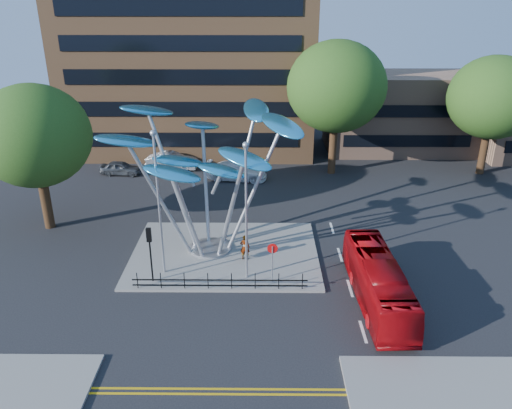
{
  "coord_description": "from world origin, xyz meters",
  "views": [
    {
      "loc": [
        1.28,
        -22.62,
        15.77
      ],
      "look_at": [
        1.04,
        4.0,
        4.4
      ],
      "focal_mm": 35.0,
      "sensor_mm": 36.0,
      "label": 1
    }
  ],
  "objects_px": {
    "parked_car_mid": "(172,161)",
    "parked_car_left": "(121,168)",
    "street_lamp_left": "(158,192)",
    "parked_car_right": "(236,171)",
    "traffic_light_island": "(150,243)",
    "tree_left": "(34,136)",
    "pedestrian": "(245,247)",
    "tree_right": "(336,87)",
    "tree_far": "(493,98)",
    "street_lamp_right": "(246,200)",
    "leaf_sculpture": "(206,150)",
    "red_bus": "(378,281)",
    "no_entry_sign_island": "(272,256)"
  },
  "relations": [
    {
      "from": "tree_far",
      "to": "traffic_light_island",
      "type": "relative_size",
      "value": 3.16
    },
    {
      "from": "tree_left",
      "to": "traffic_light_island",
      "type": "xyz_separation_m",
      "value": [
        9.0,
        -7.5,
        -4.18
      ]
    },
    {
      "from": "tree_right",
      "to": "tree_left",
      "type": "distance_m",
      "value": 25.09
    },
    {
      "from": "parked_car_left",
      "to": "parked_car_right",
      "type": "relative_size",
      "value": 0.68
    },
    {
      "from": "street_lamp_right",
      "to": "parked_car_right",
      "type": "distance_m",
      "value": 17.71
    },
    {
      "from": "tree_right",
      "to": "red_bus",
      "type": "height_order",
      "value": "tree_right"
    },
    {
      "from": "street_lamp_right",
      "to": "parked_car_mid",
      "type": "height_order",
      "value": "street_lamp_right"
    },
    {
      "from": "tree_right",
      "to": "parked_car_right",
      "type": "bearing_deg",
      "value": -168.04
    },
    {
      "from": "leaf_sculpture",
      "to": "parked_car_left",
      "type": "bearing_deg",
      "value": 123.41
    },
    {
      "from": "street_lamp_right",
      "to": "tree_far",
      "type": "bearing_deg",
      "value": 41.47
    },
    {
      "from": "parked_car_right",
      "to": "parked_car_left",
      "type": "bearing_deg",
      "value": 90.29
    },
    {
      "from": "tree_far",
      "to": "parked_car_right",
      "type": "distance_m",
      "value": 23.8
    },
    {
      "from": "parked_car_left",
      "to": "street_lamp_left",
      "type": "bearing_deg",
      "value": -153.69
    },
    {
      "from": "tree_far",
      "to": "street_lamp_right",
      "type": "bearing_deg",
      "value": -138.53
    },
    {
      "from": "street_lamp_left",
      "to": "parked_car_right",
      "type": "distance_m",
      "value": 17.61
    },
    {
      "from": "pedestrian",
      "to": "street_lamp_right",
      "type": "bearing_deg",
      "value": 99.16
    },
    {
      "from": "street_lamp_left",
      "to": "pedestrian",
      "type": "xyz_separation_m",
      "value": [
        4.83,
        1.61,
        -4.37
      ]
    },
    {
      "from": "street_lamp_right",
      "to": "pedestrian",
      "type": "height_order",
      "value": "street_lamp_right"
    },
    {
      "from": "tree_left",
      "to": "parked_car_mid",
      "type": "xyz_separation_m",
      "value": [
        6.8,
        13.0,
        -5.99
      ]
    },
    {
      "from": "traffic_light_island",
      "to": "parked_car_mid",
      "type": "height_order",
      "value": "traffic_light_island"
    },
    {
      "from": "pedestrian",
      "to": "tree_left",
      "type": "bearing_deg",
      "value": -14.2
    },
    {
      "from": "traffic_light_island",
      "to": "parked_car_mid",
      "type": "distance_m",
      "value": 20.7
    },
    {
      "from": "tree_right",
      "to": "leaf_sculpture",
      "type": "distance_m",
      "value": 18.37
    },
    {
      "from": "street_lamp_left",
      "to": "parked_car_left",
      "type": "bearing_deg",
      "value": 112.08
    },
    {
      "from": "traffic_light_island",
      "to": "pedestrian",
      "type": "relative_size",
      "value": 2.04
    },
    {
      "from": "pedestrian",
      "to": "parked_car_right",
      "type": "bearing_deg",
      "value": -80.77
    },
    {
      "from": "tree_left",
      "to": "traffic_light_island",
      "type": "height_order",
      "value": "tree_left"
    },
    {
      "from": "tree_left",
      "to": "parked_car_right",
      "type": "height_order",
      "value": "tree_left"
    },
    {
      "from": "street_lamp_left",
      "to": "parked_car_right",
      "type": "relative_size",
      "value": 1.6
    },
    {
      "from": "tree_far",
      "to": "pedestrian",
      "type": "relative_size",
      "value": 6.43
    },
    {
      "from": "tree_far",
      "to": "leaf_sculpture",
      "type": "relative_size",
      "value": 0.85
    },
    {
      "from": "traffic_light_island",
      "to": "parked_car_right",
      "type": "distance_m",
      "value": 18.19
    },
    {
      "from": "tree_right",
      "to": "tree_far",
      "type": "xyz_separation_m",
      "value": [
        14.0,
        0.0,
        -0.93
      ]
    },
    {
      "from": "street_lamp_left",
      "to": "parked_car_mid",
      "type": "distance_m",
      "value": 20.21
    },
    {
      "from": "street_lamp_left",
      "to": "traffic_light_island",
      "type": "relative_size",
      "value": 2.57
    },
    {
      "from": "parked_car_mid",
      "to": "parked_car_left",
      "type": "bearing_deg",
      "value": 114.98
    },
    {
      "from": "parked_car_left",
      "to": "no_entry_sign_island",
      "type": "bearing_deg",
      "value": -139.65
    },
    {
      "from": "tree_far",
      "to": "leaf_sculpture",
      "type": "xyz_separation_m",
      "value": [
        -24.07,
        -15.32,
        -0.23
      ]
    },
    {
      "from": "tree_far",
      "to": "parked_car_left",
      "type": "relative_size",
      "value": 2.87
    },
    {
      "from": "traffic_light_island",
      "to": "red_bus",
      "type": "relative_size",
      "value": 0.38
    },
    {
      "from": "traffic_light_island",
      "to": "parked_car_left",
      "type": "distance_m",
      "value": 20.1
    },
    {
      "from": "no_entry_sign_island",
      "to": "parked_car_left",
      "type": "height_order",
      "value": "no_entry_sign_island"
    },
    {
      "from": "leaf_sculpture",
      "to": "parked_car_right",
      "type": "distance_m",
      "value": 14.8
    },
    {
      "from": "tree_right",
      "to": "tree_far",
      "type": "bearing_deg",
      "value": 0.0
    },
    {
      "from": "tree_left",
      "to": "red_bus",
      "type": "distance_m",
      "value": 24.23
    },
    {
      "from": "pedestrian",
      "to": "parked_car_left",
      "type": "xyz_separation_m",
      "value": [
        -12.07,
        16.22,
        -0.35
      ]
    },
    {
      "from": "tree_left",
      "to": "parked_car_left",
      "type": "height_order",
      "value": "tree_left"
    },
    {
      "from": "street_lamp_right",
      "to": "no_entry_sign_island",
      "type": "distance_m",
      "value": 3.64
    },
    {
      "from": "tree_far",
      "to": "red_bus",
      "type": "xyz_separation_m",
      "value": [
        -14.3,
        -21.25,
        -5.84
      ]
    },
    {
      "from": "tree_far",
      "to": "parked_car_mid",
      "type": "bearing_deg",
      "value": 178.04
    }
  ]
}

